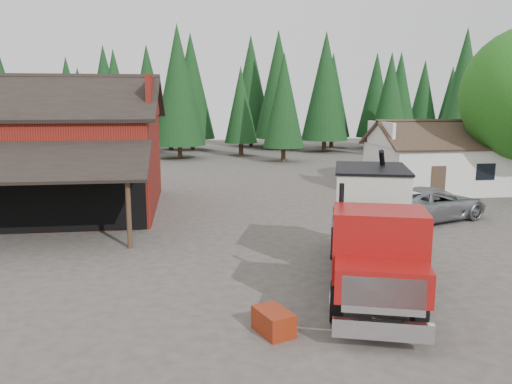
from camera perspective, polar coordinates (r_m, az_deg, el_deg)
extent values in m
plane|color=#433C35|center=(18.74, 2.54, -7.55)|extent=(120.00, 120.00, 0.00)
cube|color=maroon|center=(28.80, -23.44, 2.96)|extent=(12.00, 10.00, 5.00)
cube|color=black|center=(26.22, -25.45, 9.87)|extent=(12.80, 5.53, 2.35)
cube|color=black|center=(31.03, -22.68, 9.97)|extent=(12.80, 5.53, 2.35)
cube|color=maroon|center=(27.60, -11.69, 10.60)|extent=(0.25, 7.00, 2.00)
cylinder|color=#382619|center=(20.25, -14.34, -2.41)|extent=(0.20, 0.20, 2.80)
cube|color=black|center=(24.08, -26.51, 0.26)|extent=(11.70, 0.08, 3.90)
cube|color=silver|center=(34.86, 20.02, 2.66)|extent=(8.00, 6.00, 3.00)
cube|color=#38281E|center=(33.34, 21.46, 6.14)|extent=(8.60, 3.42, 1.80)
cube|color=#38281E|center=(35.99, 19.13, 6.53)|extent=(8.60, 3.42, 1.80)
cube|color=silver|center=(32.97, 14.06, 6.50)|extent=(0.20, 4.20, 1.50)
cube|color=silver|center=(36.71, 25.80, 6.14)|extent=(0.20, 4.20, 1.50)
cube|color=#38281E|center=(31.59, 20.09, 1.01)|extent=(0.90, 0.06, 2.00)
cube|color=black|center=(33.01, 24.77, 2.12)|extent=(1.20, 0.06, 1.00)
sphere|color=#1D5E15|center=(34.16, 26.31, 7.98)|extent=(4.40, 4.40, 4.40)
cylinder|color=#382619|center=(48.69, 3.14, 4.41)|extent=(0.44, 0.44, 1.60)
cone|color=black|center=(48.44, 3.20, 10.42)|extent=(3.96, 3.96, 9.00)
cylinder|color=#382619|center=(50.58, 22.19, 3.89)|extent=(0.44, 0.44, 1.60)
cone|color=black|center=(50.35, 22.66, 10.80)|extent=(4.84, 4.84, 11.00)
cylinder|color=#382619|center=(51.79, -8.68, 4.66)|extent=(0.44, 0.44, 1.60)
cone|color=black|center=(51.58, -8.88, 11.97)|extent=(5.28, 5.28, 12.00)
cylinder|color=black|center=(13.62, 9.22, -12.22)|extent=(0.66, 1.15, 1.10)
cylinder|color=black|center=(13.79, 18.15, -12.33)|extent=(0.66, 1.15, 1.10)
cylinder|color=black|center=(18.14, 9.32, -6.48)|extent=(0.66, 1.15, 1.10)
cylinder|color=black|center=(18.26, 15.95, -6.62)|extent=(0.66, 1.15, 1.10)
cylinder|color=black|center=(19.48, 9.34, -5.31)|extent=(0.66, 1.15, 1.10)
cylinder|color=black|center=(19.60, 15.50, -5.45)|extent=(0.66, 1.15, 1.10)
cube|color=black|center=(16.53, 12.99, -6.82)|extent=(3.60, 8.51, 0.40)
cube|color=silver|center=(12.25, 14.24, -15.06)|extent=(2.24, 0.85, 0.45)
cube|color=silver|center=(12.03, 14.37, -11.42)|extent=(1.84, 0.66, 0.90)
cube|color=maroon|center=(12.54, 14.17, -9.78)|extent=(2.53, 1.90, 0.85)
cube|color=maroon|center=(13.60, 13.85, -5.76)|extent=(2.79, 2.33, 1.84)
cube|color=black|center=(12.76, 14.16, -5.44)|extent=(2.02, 0.70, 0.90)
cylinder|color=black|center=(14.29, 9.69, -2.56)|extent=(0.17, 0.17, 1.79)
cube|color=black|center=(14.57, 13.55, -4.88)|extent=(2.37, 0.84, 1.59)
cube|color=black|center=(17.80, 12.76, -4.69)|extent=(4.15, 6.28, 0.16)
cube|color=beige|center=(17.48, 12.95, -0.01)|extent=(3.17, 3.82, 1.59)
cone|color=beige|center=(17.68, 12.82, -3.19)|extent=(2.75, 2.75, 0.70)
cube|color=black|center=(17.36, 13.06, 2.65)|extent=(3.29, 3.95, 0.08)
cylinder|color=black|center=(18.92, 14.51, 0.38)|extent=(1.33, 1.96, 3.04)
cube|color=maroon|center=(20.03, 10.72, -2.13)|extent=(0.81, 0.94, 0.45)
cylinder|color=silver|center=(14.71, 17.97, -9.63)|extent=(0.83, 1.12, 0.56)
imported|color=#95979B|center=(25.98, 19.43, -1.25)|extent=(6.43, 4.58, 1.63)
cube|color=maroon|center=(12.92, 2.01, -14.58)|extent=(1.04, 1.28, 0.60)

